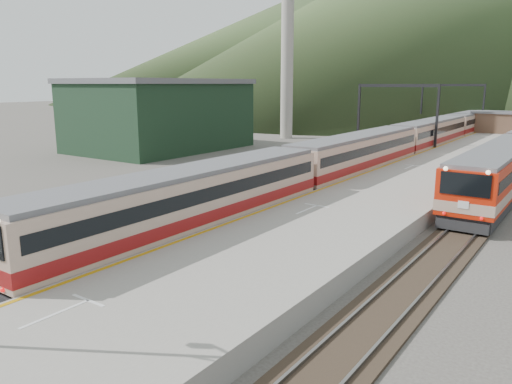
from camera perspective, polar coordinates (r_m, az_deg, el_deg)
The scene contains 15 objects.
track_main at distance 46.24m, azimuth 12.56°, elevation 2.09°, with size 2.60×200.00×0.23m.
track_far at distance 48.31m, azimuth 7.08°, elevation 2.72°, with size 2.60×200.00×0.23m.
track_second at distance 43.32m, azimuth 26.74°, elevation 0.39°, with size 2.60×200.00×0.23m.
platform at distance 42.50m, azimuth 18.54°, elevation 1.46°, with size 8.00×100.00×1.00m, color gray.
gantry_near at distance 60.65m, azimuth 15.79°, elevation 9.53°, with size 9.55×0.25×8.00m.
gantry_far at distance 84.64m, azimuth 21.48°, elevation 9.80°, with size 9.55×0.25×8.00m.
warehouse at distance 63.27m, azimuth -10.87°, elevation 8.71°, with size 14.50×20.50×8.60m.
smokestack at distance 75.51m, azimuth 3.62°, elevation 17.56°, with size 1.80×1.80×30.00m, color #9E998E.
station_shed at distance 81.22m, azimuth 26.80°, elevation 7.13°, with size 9.40×4.40×3.10m.
hill_a at distance 201.72m, azimuth 19.11°, elevation 17.89°, with size 180.00×180.00×60.00m, color #384F2A.
hill_d at distance 279.01m, azimuth 5.50°, elevation 16.22°, with size 200.00×200.00×55.00m, color #384F2A.
main_train at distance 64.20m, azimuth 19.32°, elevation 6.34°, with size 3.12×106.95×3.81m.
short_signal_b at distance 42.56m, azimuth 5.78°, elevation 3.37°, with size 0.23×0.17×2.27m.
short_signal_c at distance 30.89m, azimuth -17.49°, elevation -0.53°, with size 0.22×0.16×2.27m.
worker at distance 24.76m, azimuth -22.21°, elevation -5.60°, with size 0.58×0.38×1.59m, color #1E222A.
Camera 1 is at (17.11, -2.22, 8.00)m, focal length 35.00 mm.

